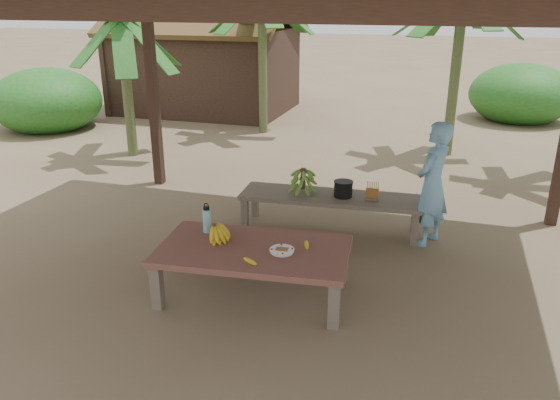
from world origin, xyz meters
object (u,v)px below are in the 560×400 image
(bench, at_px, (330,200))
(water_flask, at_px, (207,220))
(plate, at_px, (282,251))
(cooking_pot, at_px, (343,189))
(woman, at_px, (432,184))
(ripe_banana_bunch, at_px, (214,231))
(work_table, at_px, (254,254))

(bench, relative_size, water_flask, 7.16)
(water_flask, bearing_deg, bench, 59.13)
(plate, relative_size, cooking_pot, 1.04)
(plate, distance_m, cooking_pot, 1.82)
(woman, bearing_deg, plate, -11.61)
(ripe_banana_bunch, distance_m, cooking_pot, 1.96)
(ripe_banana_bunch, bearing_deg, work_table, -8.26)
(plate, height_order, water_flask, water_flask)
(cooking_pot, distance_m, woman, 1.05)
(plate, bearing_deg, ripe_banana_bunch, 173.64)
(ripe_banana_bunch, xyz_separation_m, plate, (0.71, -0.08, -0.07))
(water_flask, height_order, cooking_pot, water_flask)
(ripe_banana_bunch, relative_size, woman, 0.20)
(bench, bearing_deg, cooking_pot, -2.38)
(plate, relative_size, woman, 0.16)
(bench, height_order, ripe_banana_bunch, ripe_banana_bunch)
(work_table, xyz_separation_m, bench, (0.36, 1.78, -0.04))
(bench, distance_m, ripe_banana_bunch, 1.90)
(work_table, height_order, cooking_pot, cooking_pot)
(work_table, bearing_deg, cooking_pot, 68.22)
(plate, xyz_separation_m, water_flask, (-0.86, 0.23, 0.11))
(ripe_banana_bunch, height_order, water_flask, water_flask)
(water_flask, bearing_deg, work_table, -20.71)
(bench, height_order, woman, woman)
(bench, distance_m, plate, 1.80)
(woman, bearing_deg, water_flask, -30.27)
(work_table, bearing_deg, plate, -9.12)
(water_flask, bearing_deg, cooking_pot, 55.20)
(cooking_pot, bearing_deg, bench, -178.63)
(work_table, height_order, plate, plate)
(work_table, distance_m, water_flask, 0.64)
(bench, xyz_separation_m, woman, (1.19, -0.05, 0.33))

